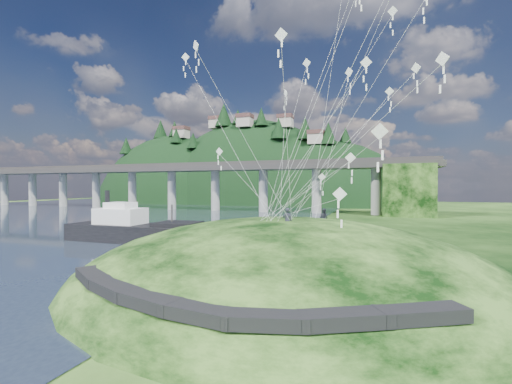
% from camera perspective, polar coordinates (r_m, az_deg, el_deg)
% --- Properties ---
extents(ground, '(320.00, 320.00, 0.00)m').
position_cam_1_polar(ground, '(29.52, -11.64, -13.87)').
color(ground, black).
rests_on(ground, ground).
extents(grass_hill, '(36.00, 32.00, 13.00)m').
position_cam_1_polar(grass_hill, '(28.72, 5.08, -17.40)').
color(grass_hill, black).
rests_on(grass_hill, ground).
extents(footpath, '(22.29, 5.84, 0.83)m').
position_cam_1_polar(footpath, '(17.28, -7.03, -17.50)').
color(footpath, black).
rests_on(footpath, ground).
extents(bridge, '(160.00, 11.00, 15.00)m').
position_cam_1_polar(bridge, '(103.10, -4.02, 2.19)').
color(bridge, '#2D2B2B').
rests_on(bridge, ground).
extents(far_ridge, '(153.00, 70.00, 94.50)m').
position_cam_1_polar(far_ridge, '(158.47, -2.13, -4.43)').
color(far_ridge, black).
rests_on(far_ridge, ground).
extents(work_barge, '(19.97, 5.85, 6.95)m').
position_cam_1_polar(work_barge, '(49.55, -19.52, -5.80)').
color(work_barge, black).
rests_on(work_barge, ground).
extents(wooden_dock, '(14.96, 5.27, 1.06)m').
position_cam_1_polar(wooden_dock, '(37.46, -12.21, -9.94)').
color(wooden_dock, '#372816').
rests_on(wooden_dock, ground).
extents(kite_flyers, '(2.95, 5.06, 2.06)m').
position_cam_1_polar(kite_flyers, '(27.92, 8.87, -2.68)').
color(kite_flyers, '#282935').
rests_on(kite_flyers, ground).
extents(kite_swarm, '(20.43, 16.24, 22.44)m').
position_cam_1_polar(kite_swarm, '(27.91, 14.08, 20.64)').
color(kite_swarm, white).
rests_on(kite_swarm, ground).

